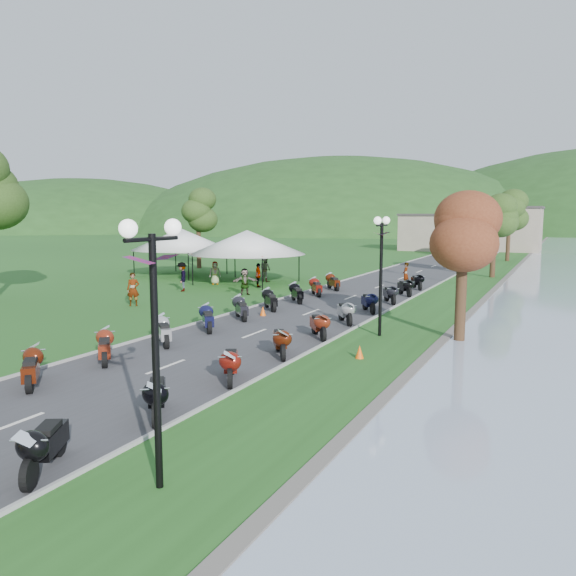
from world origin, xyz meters
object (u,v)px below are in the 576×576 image
at_px(pedestrian_c, 182,291).
at_px(vendor_tent_main, 247,257).
at_px(pedestrian_b, 265,282).
at_px(streetlamp_near, 156,359).
at_px(pedestrian_a, 134,306).

bearing_deg(pedestrian_c, vendor_tent_main, 129.93).
relative_size(pedestrian_b, pedestrian_c, 0.99).
xyz_separation_m(streetlamp_near, pedestrian_c, (-16.52, 22.52, -2.50)).
distance_m(streetlamp_near, vendor_tent_main, 32.11).
height_order(vendor_tent_main, pedestrian_b, vendor_tent_main).
distance_m(pedestrian_a, pedestrian_b, 13.58).
height_order(streetlamp_near, pedestrian_a, streetlamp_near).
bearing_deg(vendor_tent_main, pedestrian_a, -91.45).
distance_m(vendor_tent_main, pedestrian_c, 6.45).
xyz_separation_m(streetlamp_near, pedestrian_b, (-14.12, 29.83, -2.50)).
xyz_separation_m(vendor_tent_main, pedestrian_b, (0.78, 1.39, -2.00)).
height_order(streetlamp_near, pedestrian_b, streetlamp_near).
height_order(streetlamp_near, vendor_tent_main, streetlamp_near).
bearing_deg(pedestrian_b, vendor_tent_main, 82.30).
bearing_deg(pedestrian_c, pedestrian_a, -22.96).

